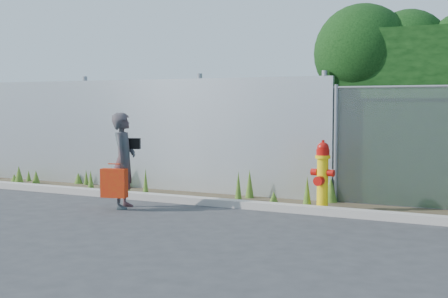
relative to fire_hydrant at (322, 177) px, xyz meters
name	(u,v)px	position (x,y,z in m)	size (l,w,h in m)	color
ground	(198,228)	(-1.12, -2.08, -0.55)	(80.00, 80.00, 0.00)	#313133
curb	(251,205)	(-1.12, -0.28, -0.49)	(16.00, 0.22, 0.12)	#A19991
weed_strip	(221,193)	(-2.02, 0.40, -0.45)	(16.00, 1.31, 0.54)	#3F3424
corrugated_fence	(131,134)	(-4.36, 0.92, 0.55)	(8.50, 0.21, 2.30)	silver
fire_hydrant	(322,177)	(0.00, 0.00, 0.00)	(0.38, 0.34, 1.14)	yellow
woman	(124,161)	(-3.02, -1.17, 0.23)	(0.57, 0.38, 1.57)	#0D5557
red_tote_bag	(114,183)	(-3.02, -1.43, -0.11)	(0.42, 0.16, 0.55)	#AC3209
black_shoulder_bag	(133,144)	(-2.97, -0.96, 0.50)	(0.24, 0.10, 0.18)	black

